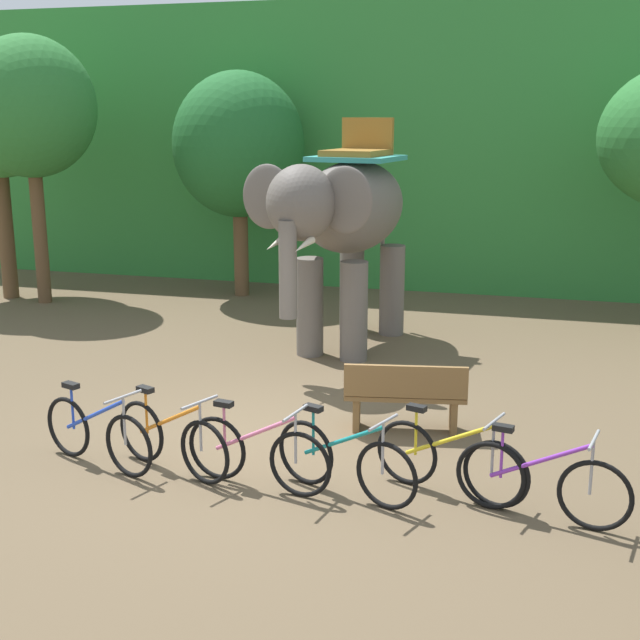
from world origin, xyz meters
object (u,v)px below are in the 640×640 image
object	(u,v)px
bike_purple	(541,482)
wooden_bench	(405,395)
tree_center	(239,146)
bike_teal	(344,461)
bike_orange	(172,439)
elephant	(346,218)
tree_far_right	(30,108)
bike_blue	(97,434)
bike_pink	(257,453)
bike_yellow	(450,460)

from	to	relation	value
bike_purple	wooden_bench	distance (m)	2.55
tree_center	bike_teal	bearing A→B (deg)	-63.43
bike_purple	bike_orange	bearing A→B (deg)	178.89
elephant	wooden_bench	xyz separation A→B (m)	(1.62, -3.50, -1.72)
tree_far_right	bike_blue	world-z (taller)	tree_far_right
elephant	bike_purple	world-z (taller)	elephant
tree_center	elephant	xyz separation A→B (m)	(3.18, -3.57, -0.99)
bike_blue	bike_pink	bearing A→B (deg)	-1.60
bike_pink	wooden_bench	world-z (taller)	bike_pink
wooden_bench	elephant	bearing A→B (deg)	114.84
bike_pink	bike_teal	size ratio (longest dim) A/B	1.04
wooden_bench	bike_yellow	bearing A→B (deg)	-65.51
elephant	bike_blue	bearing A→B (deg)	-105.52
tree_center	tree_far_right	bearing A→B (deg)	-154.60
bike_orange	tree_center	bearing A→B (deg)	105.86
bike_purple	wooden_bench	bearing A→B (deg)	130.58
bike_teal	elephant	bearing A→B (deg)	103.69
bike_teal	bike_purple	size ratio (longest dim) A/B	0.96
elephant	bike_pink	distance (m)	5.80
bike_purple	bike_pink	bearing A→B (deg)	-178.90
elephant	bike_yellow	size ratio (longest dim) A/B	2.58
bike_yellow	bike_purple	xyz separation A→B (m)	(0.91, -0.30, 0.00)
bike_teal	bike_yellow	world-z (taller)	same
bike_pink	bike_purple	bearing A→B (deg)	1.10
bike_yellow	bike_pink	bearing A→B (deg)	-169.81
tree_far_right	bike_orange	world-z (taller)	tree_far_right
tree_far_right	bike_blue	size ratio (longest dim) A/B	3.30
bike_blue	bike_orange	xyz separation A→B (m)	(0.87, 0.08, 0.00)
bike_yellow	bike_purple	bearing A→B (deg)	-18.12
tree_center	bike_teal	distance (m)	10.45
bike_teal	tree_far_right	bearing A→B (deg)	138.70
tree_far_right	tree_center	xyz separation A→B (m)	(3.73, 1.77, -0.75)
elephant	bike_orange	xyz separation A→B (m)	(-0.64, -5.36, -1.82)
bike_orange	bike_pink	distance (m)	1.05
bike_teal	wooden_bench	distance (m)	1.97
bike_blue	wooden_bench	world-z (taller)	bike_blue
tree_far_right	wooden_bench	xyz separation A→B (m)	(8.53, -5.29, -3.47)
tree_center	bike_teal	world-z (taller)	tree_center
elephant	bike_purple	size ratio (longest dim) A/B	2.51
elephant	bike_pink	size ratio (longest dim) A/B	2.50
tree_far_right	bike_orange	size ratio (longest dim) A/B	3.35
tree_far_right	bike_yellow	world-z (taller)	tree_far_right
tree_center	bike_yellow	xyz separation A→B (m)	(5.54, -8.70, -2.81)
bike_pink	bike_yellow	distance (m)	2.00
tree_center	bike_yellow	world-z (taller)	tree_center
bike_orange	bike_blue	bearing A→B (deg)	-174.81
elephant	bike_teal	world-z (taller)	elephant
tree_far_right	bike_blue	bearing A→B (deg)	-53.26
tree_far_right	bike_blue	xyz separation A→B (m)	(5.40, -7.23, -3.56)
bike_pink	bike_purple	xyz separation A→B (m)	(2.88, 0.06, 0.00)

